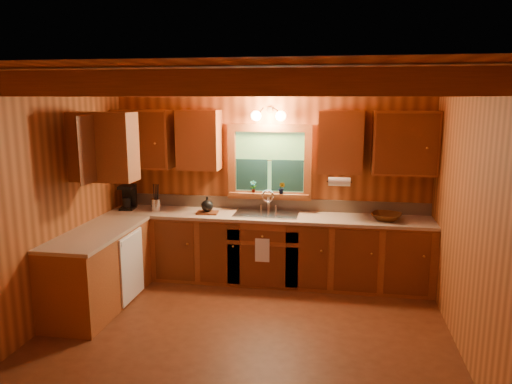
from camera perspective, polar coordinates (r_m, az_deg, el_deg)
The scene contains 20 objects.
room at distance 4.70m, azimuth -1.64°, elevation -2.44°, with size 4.20×4.20×4.20m.
ceiling_beams at distance 4.57m, azimuth -1.73°, elevation 12.23°, with size 4.20×2.54×0.18m.
base_cabinets at distance 6.25m, azimuth -3.75°, elevation -7.32°, with size 4.20×2.22×0.86m.
countertop at distance 6.12m, azimuth -3.66°, elevation -3.31°, with size 4.20×2.24×0.04m.
backsplash at distance 6.58m, azimuth 1.59°, elevation -1.38°, with size 4.20×0.02×0.16m, color tan.
dishwasher_panel at distance 6.01m, azimuth -14.31°, elevation -8.41°, with size 0.02×0.60×0.80m, color white.
upper_cabinets at distance 6.11m, azimuth -4.26°, elevation 5.79°, with size 4.19×1.77×0.78m.
window at distance 6.47m, azimuth 1.59°, elevation 3.34°, with size 1.12×0.08×1.00m.
window_sill at distance 6.49m, azimuth 1.52°, elevation -0.30°, with size 1.06×0.14×0.04m, color brown.
wall_sconce at distance 6.30m, azimuth 1.47°, elevation 8.93°, with size 0.45×0.21×0.17m.
paper_towel_roll at distance 6.10m, azimuth 9.73°, elevation 1.20°, with size 0.11×0.11×0.27m, color white.
dish_towel at distance 6.11m, azimuth 0.74°, elevation -6.83°, with size 0.18×0.01×0.30m, color white.
sink at distance 6.34m, azimuth 1.22°, elevation -3.02°, with size 0.82×0.48×0.43m.
coffee_maker at distance 6.83m, azimuth -14.73°, elevation -0.58°, with size 0.19×0.24×0.33m.
utensil_crock at distance 6.65m, azimuth -11.64°, elevation -1.39°, with size 0.13×0.13×0.36m.
cutting_board at distance 6.40m, azimuth -5.72°, elevation -2.42°, with size 0.27×0.19×0.02m, color #622D15.
teakettle at distance 6.38m, azimuth -5.73°, elevation -1.62°, with size 0.16×0.16×0.20m.
wicker_basket at distance 6.23m, azimuth 15.00°, elevation -2.81°, with size 0.36×0.36×0.09m, color #48230C.
potted_plant_left at distance 6.49m, azimuth -0.33°, elevation 0.63°, with size 0.09×0.06×0.16m, color #622D15.
potted_plant_right at distance 6.41m, azimuth 3.02°, elevation 0.46°, with size 0.09×0.07×0.16m, color #622D15.
Camera 1 is at (0.90, -4.48, 2.39)m, focal length 34.19 mm.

